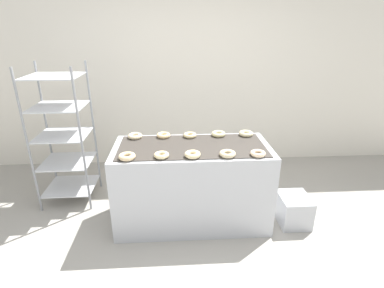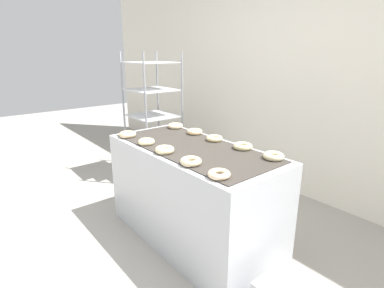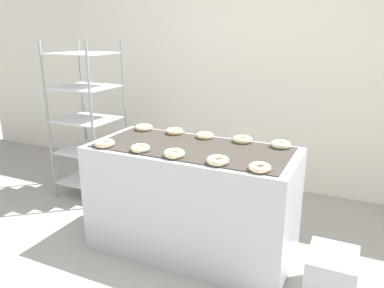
# 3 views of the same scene
# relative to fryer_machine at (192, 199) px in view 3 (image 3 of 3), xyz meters

# --- Properties ---
(wall_back) EXTENTS (8.00, 0.05, 2.80)m
(wall_back) POSITION_rel_fryer_machine_xyz_m (-0.00, 1.52, 0.98)
(wall_back) COLOR silver
(wall_back) RESTS_ON ground_plane
(fryer_machine) EXTENTS (1.53, 0.71, 0.84)m
(fryer_machine) POSITION_rel_fryer_machine_xyz_m (0.00, 0.00, 0.00)
(fryer_machine) COLOR #B7BABF
(fryer_machine) RESTS_ON ground_plane
(baking_rack_cart) EXTENTS (0.57, 0.54, 1.57)m
(baking_rack_cart) POSITION_rel_fryer_machine_xyz_m (-1.40, 0.51, 0.38)
(baking_rack_cart) COLOR gray
(baking_rack_cart) RESTS_ON ground_plane
(glaze_bin) EXTENTS (0.30, 0.35, 0.31)m
(glaze_bin) POSITION_rel_fryer_machine_xyz_m (1.05, -0.13, -0.27)
(glaze_bin) COLOR #B7BABF
(glaze_bin) RESTS_ON ground_plane
(donut_near_leftmost) EXTENTS (0.15, 0.15, 0.04)m
(donut_near_leftmost) POSITION_rel_fryer_machine_xyz_m (-0.59, -0.26, 0.44)
(donut_near_leftmost) COLOR beige
(donut_near_leftmost) RESTS_ON fryer_machine
(donut_near_left) EXTENTS (0.14, 0.14, 0.04)m
(donut_near_left) POSITION_rel_fryer_machine_xyz_m (-0.29, -0.25, 0.44)
(donut_near_left) COLOR beige
(donut_near_left) RESTS_ON fryer_machine
(donut_near_center) EXTENTS (0.14, 0.14, 0.05)m
(donut_near_center) POSITION_rel_fryer_machine_xyz_m (-0.01, -0.26, 0.44)
(donut_near_center) COLOR beige
(donut_near_center) RESTS_ON fryer_machine
(donut_near_right) EXTENTS (0.15, 0.15, 0.04)m
(donut_near_right) POSITION_rel_fryer_machine_xyz_m (0.30, -0.26, 0.44)
(donut_near_right) COLOR beige
(donut_near_right) RESTS_ON fryer_machine
(donut_near_rightmost) EXTENTS (0.14, 0.14, 0.04)m
(donut_near_rightmost) POSITION_rel_fryer_machine_xyz_m (0.58, -0.26, 0.44)
(donut_near_rightmost) COLOR beige
(donut_near_rightmost) RESTS_ON fryer_machine
(donut_far_leftmost) EXTENTS (0.15, 0.15, 0.04)m
(donut_far_leftmost) POSITION_rel_fryer_machine_xyz_m (-0.58, 0.26, 0.44)
(donut_far_leftmost) COLOR beige
(donut_far_leftmost) RESTS_ON fryer_machine
(donut_far_left) EXTENTS (0.14, 0.14, 0.04)m
(donut_far_left) POSITION_rel_fryer_machine_xyz_m (-0.28, 0.26, 0.44)
(donut_far_left) COLOR #EDC98D
(donut_far_left) RESTS_ON fryer_machine
(donut_far_center) EXTENTS (0.14, 0.14, 0.04)m
(donut_far_center) POSITION_rel_fryer_machine_xyz_m (-0.01, 0.25, 0.44)
(donut_far_center) COLOR beige
(donut_far_center) RESTS_ON fryer_machine
(donut_far_right) EXTENTS (0.15, 0.15, 0.04)m
(donut_far_right) POSITION_rel_fryer_machine_xyz_m (0.30, 0.27, 0.44)
(donut_far_right) COLOR beige
(donut_far_right) RESTS_ON fryer_machine
(donut_far_rightmost) EXTENTS (0.15, 0.15, 0.04)m
(donut_far_rightmost) POSITION_rel_fryer_machine_xyz_m (0.59, 0.26, 0.44)
(donut_far_rightmost) COLOR beige
(donut_far_rightmost) RESTS_ON fryer_machine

